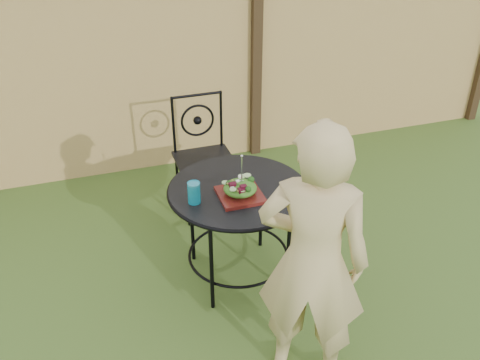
{
  "coord_description": "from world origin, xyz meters",
  "views": [
    {
      "loc": [
        -0.33,
        -2.34,
        2.56
      ],
      "look_at": [
        0.6,
        0.49,
        0.75
      ],
      "focal_mm": 40.0,
      "sensor_mm": 36.0,
      "label": 1
    }
  ],
  "objects_px": {
    "patio_chair": "(203,152)",
    "diner": "(313,262)",
    "patio_table": "(238,206)",
    "salad_plate": "(240,195)"
  },
  "relations": [
    {
      "from": "diner",
      "to": "salad_plate",
      "type": "xyz_separation_m",
      "value": [
        -0.13,
        0.79,
        -0.06
      ]
    },
    {
      "from": "patio_chair",
      "to": "salad_plate",
      "type": "xyz_separation_m",
      "value": [
        -0.03,
        -1.04,
        0.23
      ]
    },
    {
      "from": "patio_table",
      "to": "patio_chair",
      "type": "bearing_deg",
      "value": 89.58
    },
    {
      "from": "diner",
      "to": "patio_table",
      "type": "bearing_deg",
      "value": -50.86
    },
    {
      "from": "patio_table",
      "to": "diner",
      "type": "relative_size",
      "value": 0.58
    },
    {
      "from": "patio_chair",
      "to": "diner",
      "type": "distance_m",
      "value": 1.86
    },
    {
      "from": "patio_table",
      "to": "patio_chair",
      "type": "xyz_separation_m",
      "value": [
        0.01,
        0.94,
        -0.08
      ]
    },
    {
      "from": "patio_table",
      "to": "salad_plate",
      "type": "xyz_separation_m",
      "value": [
        -0.02,
        -0.1,
        0.15
      ]
    },
    {
      "from": "patio_table",
      "to": "salad_plate",
      "type": "height_order",
      "value": "salad_plate"
    },
    {
      "from": "salad_plate",
      "to": "diner",
      "type": "bearing_deg",
      "value": -80.8
    }
  ]
}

